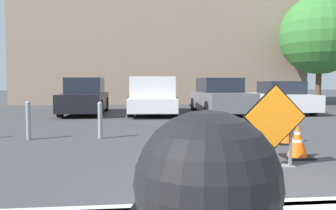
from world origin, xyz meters
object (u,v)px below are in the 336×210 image
parked_car_nearest (85,97)px  bollard_second (28,119)px  pickup_truck (153,97)px  parked_car_third (281,98)px  parked_car_second (219,97)px  road_closed_sign (275,124)px  traffic_cone_second (287,128)px  bollard_nearest (100,119)px  traffic_cone_nearest (297,142)px

parked_car_nearest → bollard_second: 6.57m
pickup_truck → parked_car_third: pickup_truck is taller
parked_car_second → bollard_second: (-6.32, -6.22, -0.23)m
road_closed_sign → traffic_cone_second: 2.41m
pickup_truck → traffic_cone_second: bearing=113.5°
parked_car_second → bollard_second: bearing=42.8°
bollard_nearest → bollard_second: 1.70m
road_closed_sign → pickup_truck: (-1.44, 9.23, 0.01)m
parked_car_second → parked_car_third: parked_car_second is taller
pickup_truck → parked_car_third: (5.97, 0.30, -0.07)m
traffic_cone_nearest → parked_car_nearest: (-5.13, 9.02, 0.43)m
traffic_cone_second → bollard_nearest: bollard_nearest is taller
traffic_cone_second → pickup_truck: pickup_truck is taller
traffic_cone_second → pickup_truck: size_ratio=0.14×
traffic_cone_second → parked_car_second: size_ratio=0.16×
bollard_nearest → parked_car_third: bearing=40.2°
parked_car_nearest → bollard_nearest: 6.70m
pickup_truck → bollard_second: size_ratio=5.52×
parked_car_second → bollard_nearest: (-4.62, -6.22, -0.24)m
traffic_cone_second → parked_car_second: bearing=87.3°
traffic_cone_nearest → parked_car_third: (3.79, 8.88, 0.36)m
parked_car_nearest → parked_car_second: 5.96m
parked_car_third → pickup_truck: bearing=4.8°
bollard_second → bollard_nearest: bearing=-0.0°
pickup_truck → parked_car_second: 2.99m
traffic_cone_nearest → traffic_cone_second: (0.47, 1.40, 0.05)m
pickup_truck → bollard_nearest: size_ratio=5.70×
traffic_cone_nearest → pickup_truck: (-2.18, 8.58, 0.43)m
parked_car_nearest → road_closed_sign: bearing=114.3°
traffic_cone_nearest → pickup_truck: size_ratio=0.12×
traffic_cone_second → parked_car_nearest: 9.46m
traffic_cone_second → traffic_cone_nearest: bearing=-108.6°
road_closed_sign → traffic_cone_nearest: (0.73, 0.65, -0.42)m
traffic_cone_second → bollard_nearest: 4.40m
pickup_truck → parked_car_third: size_ratio=1.20×
parked_car_third → bollard_second: size_ratio=4.59×
parked_car_nearest → bollard_nearest: bearing=101.3°
pickup_truck → parked_car_nearest: bearing=-5.2°
bollard_second → pickup_truck: bearing=61.5°
pickup_truck → parked_car_second: bearing=-174.7°
traffic_cone_nearest → pickup_truck: bearing=104.2°
road_closed_sign → parked_car_second: parked_car_second is taller
parked_car_second → parked_car_nearest: bearing=-5.0°
traffic_cone_nearest → bollard_second: bearing=155.9°
road_closed_sign → traffic_cone_second: (1.20, 2.06, -0.37)m
pickup_truck → parked_car_second: size_ratio=1.14×
bollard_second → road_closed_sign: bearing=-33.1°
parked_car_third → bollard_second: parked_car_third is taller
road_closed_sign → parked_car_third: 10.55m
road_closed_sign → parked_car_second: 9.46m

